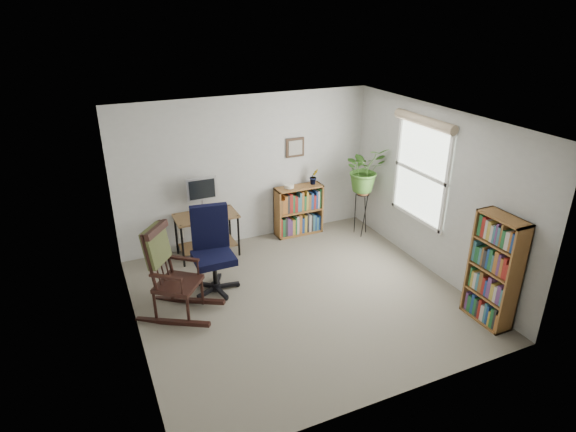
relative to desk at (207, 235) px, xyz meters
name	(u,v)px	position (x,y,z in m)	size (l,w,h in m)	color
floor	(300,298)	(0.80, -1.70, -0.34)	(4.20, 4.00, 0.00)	slate
ceiling	(302,122)	(0.80, -1.70, 2.06)	(4.20, 4.00, 0.00)	silver
wall_back	(247,170)	(0.80, 0.30, 0.86)	(4.20, 0.00, 2.40)	#B7B7B3
wall_front	(396,299)	(0.80, -3.70, 0.86)	(4.20, 0.00, 2.40)	#B7B7B3
wall_left	(127,249)	(-1.30, -1.70, 0.86)	(0.00, 4.00, 2.40)	#B7B7B3
wall_right	(435,192)	(2.90, -1.70, 0.86)	(0.00, 4.00, 2.40)	#B7B7B3
window	(420,173)	(2.86, -1.40, 1.06)	(0.12, 1.20, 1.50)	white
desk	(207,235)	(0.00, 0.00, 0.00)	(0.95, 0.52, 0.69)	brown
monitor	(202,195)	(0.00, 0.14, 0.62)	(0.46, 0.16, 0.56)	#B8B9BD
keyboard	(208,217)	(0.00, -0.12, 0.36)	(0.40, 0.15, 0.03)	black
office_chair	(213,252)	(-0.19, -1.05, 0.26)	(0.66, 0.66, 1.20)	black
rocking_chair	(177,272)	(-0.75, -1.40, 0.27)	(0.64, 1.06, 1.23)	black
low_bookshelf	(299,210)	(1.63, 0.12, 0.09)	(0.81, 0.27, 0.86)	brown
tall_bookshelf	(494,270)	(2.72, -3.09, 0.37)	(0.27, 0.62, 1.42)	brown
plant_stand	(362,211)	(2.60, -0.34, 0.09)	(0.24, 0.24, 0.86)	black
spider_plant	(366,148)	(2.60, -0.34, 1.19)	(1.69, 1.88, 1.46)	#3E6F27
potted_plant_small	(314,181)	(1.91, 0.13, 0.57)	(0.13, 0.24, 0.11)	#3E6F27
framed_picture	(295,148)	(1.63, 0.27, 1.14)	(0.32, 0.04, 0.32)	black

